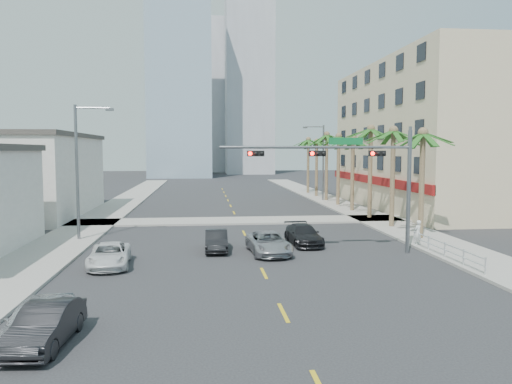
% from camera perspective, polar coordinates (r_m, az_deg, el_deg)
% --- Properties ---
extents(ground, '(260.00, 260.00, 0.00)m').
position_cam_1_polar(ground, '(20.97, 2.25, -11.92)').
color(ground, '#262628').
rests_on(ground, ground).
extents(sidewalk_right, '(4.00, 120.00, 0.15)m').
position_cam_1_polar(sidewalk_right, '(42.98, 14.36, -3.33)').
color(sidewalk_right, gray).
rests_on(sidewalk_right, ground).
extents(sidewalk_left, '(4.00, 120.00, 0.15)m').
position_cam_1_polar(sidewalk_left, '(41.33, -18.71, -3.75)').
color(sidewalk_left, gray).
rests_on(sidewalk_left, ground).
extents(sidewalk_cross, '(80.00, 4.00, 0.15)m').
position_cam_1_polar(sidewalk_cross, '(42.39, -2.04, -3.29)').
color(sidewalk_cross, gray).
rests_on(sidewalk_cross, ground).
extents(building_right, '(15.25, 28.00, 15.00)m').
position_cam_1_polar(building_right, '(55.76, 20.61, 5.98)').
color(building_right, beige).
rests_on(building_right, ground).
extents(building_left_far, '(11.00, 18.00, 7.20)m').
position_cam_1_polar(building_left_far, '(50.72, -25.12, 1.59)').
color(building_left_far, beige).
rests_on(building_left_far, ground).
extents(tower_far_left, '(14.00, 14.00, 48.00)m').
position_cam_1_polar(tower_far_left, '(116.38, -8.71, 13.60)').
color(tower_far_left, '#99B2C6').
rests_on(tower_far_left, ground).
extents(tower_far_right, '(12.00, 12.00, 60.00)m').
position_cam_1_polar(tower_far_right, '(132.60, -0.80, 15.19)').
color(tower_far_right, '#ADADB2').
rests_on(tower_far_right, ground).
extents(tower_far_center, '(16.00, 16.00, 42.00)m').
position_cam_1_polar(tower_far_center, '(145.65, -6.14, 10.65)').
color(tower_far_center, '#ADADB2').
rests_on(tower_far_center, ground).
extents(traffic_signal_mast, '(11.12, 0.54, 7.20)m').
position_cam_1_polar(traffic_signal_mast, '(29.17, 11.33, 2.80)').
color(traffic_signal_mast, slate).
rests_on(traffic_signal_mast, ground).
extents(palm_tree_0, '(4.80, 4.80, 7.80)m').
position_cam_1_polar(palm_tree_0, '(35.04, 18.55, 6.26)').
color(palm_tree_0, brown).
rests_on(palm_tree_0, ground).
extents(palm_tree_1, '(4.80, 4.80, 8.16)m').
position_cam_1_polar(palm_tree_1, '(39.84, 15.44, 6.63)').
color(palm_tree_1, brown).
rests_on(palm_tree_1, ground).
extents(palm_tree_2, '(4.80, 4.80, 8.52)m').
position_cam_1_polar(palm_tree_2, '(44.73, 13.00, 6.90)').
color(palm_tree_2, brown).
rests_on(palm_tree_2, ground).
extents(palm_tree_3, '(4.80, 4.80, 7.80)m').
position_cam_1_polar(palm_tree_3, '(49.65, 11.02, 5.91)').
color(palm_tree_3, brown).
rests_on(palm_tree_3, ground).
extents(palm_tree_4, '(4.80, 4.80, 8.16)m').
position_cam_1_polar(palm_tree_4, '(54.65, 9.42, 6.19)').
color(palm_tree_4, brown).
rests_on(palm_tree_4, ground).
extents(palm_tree_5, '(4.80, 4.80, 8.52)m').
position_cam_1_polar(palm_tree_5, '(59.69, 8.09, 6.41)').
color(palm_tree_5, brown).
rests_on(palm_tree_5, ground).
extents(palm_tree_6, '(4.80, 4.80, 7.80)m').
position_cam_1_polar(palm_tree_6, '(64.73, 6.96, 5.68)').
color(palm_tree_6, brown).
rests_on(palm_tree_6, ground).
extents(palm_tree_7, '(4.80, 4.80, 8.16)m').
position_cam_1_polar(palm_tree_7, '(69.81, 6.00, 5.90)').
color(palm_tree_7, brown).
rests_on(palm_tree_7, ground).
extents(streetlight_left, '(2.55, 0.25, 9.00)m').
position_cam_1_polar(streetlight_left, '(34.84, -19.47, 2.92)').
color(streetlight_left, slate).
rests_on(streetlight_left, ground).
extents(streetlight_right, '(2.55, 0.25, 9.00)m').
position_cam_1_polar(streetlight_right, '(59.53, 7.50, 3.80)').
color(streetlight_right, slate).
rests_on(streetlight_right, ground).
extents(guardrail, '(0.08, 8.08, 1.00)m').
position_cam_1_polar(guardrail, '(29.54, 20.77, -5.97)').
color(guardrail, silver).
rests_on(guardrail, ground).
extents(car_parked_near, '(1.77, 4.14, 1.39)m').
position_cam_1_polar(car_parked_near, '(17.59, -23.68, -13.25)').
color(car_parked_near, silver).
rests_on(car_parked_near, ground).
extents(car_parked_mid, '(1.64, 4.00, 1.29)m').
position_cam_1_polar(car_parked_mid, '(17.20, -22.90, -13.82)').
color(car_parked_mid, black).
rests_on(car_parked_mid, ground).
extents(car_parked_far, '(2.38, 4.51, 1.21)m').
position_cam_1_polar(car_parked_far, '(27.12, -16.41, -6.94)').
color(car_parked_far, white).
rests_on(car_parked_far, ground).
extents(car_lane_left, '(1.35, 3.78, 1.24)m').
position_cam_1_polar(car_lane_left, '(30.13, -4.56, -5.57)').
color(car_lane_left, black).
rests_on(car_lane_left, ground).
extents(car_lane_center, '(2.46, 4.78, 1.29)m').
position_cam_1_polar(car_lane_center, '(29.20, 1.45, -5.84)').
color(car_lane_center, '#B0B0B5').
rests_on(car_lane_center, ground).
extents(car_lane_right, '(2.08, 4.52, 1.28)m').
position_cam_1_polar(car_lane_right, '(32.13, 5.44, -4.89)').
color(car_lane_right, black).
rests_on(car_lane_right, ground).
extents(pedestrian, '(0.68, 0.62, 1.56)m').
position_cam_1_polar(pedestrian, '(32.62, 18.00, -4.44)').
color(pedestrian, silver).
rests_on(pedestrian, sidewalk_right).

